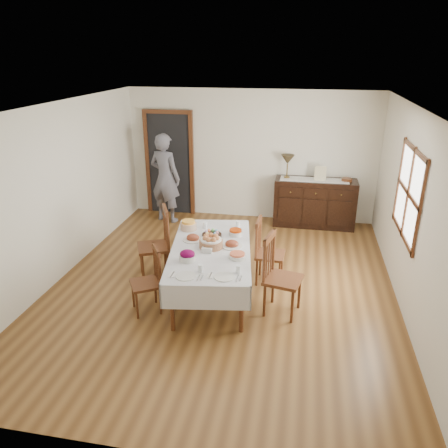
% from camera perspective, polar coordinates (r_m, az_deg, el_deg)
% --- Properties ---
extents(ground, '(6.00, 6.00, 0.00)m').
position_cam_1_polar(ground, '(6.61, -0.16, -7.99)').
color(ground, brown).
extents(room_shell, '(5.02, 6.02, 2.65)m').
position_cam_1_polar(room_shell, '(6.39, -0.75, 6.91)').
color(room_shell, silver).
rests_on(room_shell, ground).
extents(dining_table, '(1.40, 2.27, 0.73)m').
position_cam_1_polar(dining_table, '(6.10, -1.73, -3.84)').
color(dining_table, silver).
rests_on(dining_table, ground).
extents(chair_left_near, '(0.52, 0.52, 0.91)m').
position_cam_1_polar(chair_left_near, '(5.89, -9.79, -7.17)').
color(chair_left_near, '#512A15').
rests_on(chair_left_near, ground).
extents(chair_left_far, '(0.62, 0.62, 1.12)m').
position_cam_1_polar(chair_left_far, '(6.69, -8.74, -2.45)').
color(chair_left_far, '#512A15').
rests_on(chair_left_far, ground).
extents(chair_right_near, '(0.54, 0.54, 1.10)m').
position_cam_1_polar(chair_right_near, '(5.78, 7.21, -6.55)').
color(chair_right_near, '#512A15').
rests_on(chair_right_near, ground).
extents(chair_right_far, '(0.43, 0.43, 1.00)m').
position_cam_1_polar(chair_right_far, '(6.53, 5.61, -3.51)').
color(chair_right_far, '#512A15').
rests_on(chair_right_far, ground).
extents(sideboard, '(1.57, 0.57, 0.94)m').
position_cam_1_polar(sideboard, '(8.81, 11.74, 2.73)').
color(sideboard, black).
rests_on(sideboard, ground).
extents(person, '(0.68, 0.54, 1.92)m').
position_cam_1_polar(person, '(8.83, -7.71, 6.34)').
color(person, slate).
rests_on(person, ground).
extents(bread_basket, '(0.33, 0.33, 0.19)m').
position_cam_1_polar(bread_basket, '(6.03, -1.71, -2.40)').
color(bread_basket, brown).
rests_on(bread_basket, dining_table).
extents(egg_basket, '(0.29, 0.29, 0.10)m').
position_cam_1_polar(egg_basket, '(6.39, -1.61, -1.41)').
color(egg_basket, black).
rests_on(egg_basket, dining_table).
extents(ham_platter_a, '(0.29, 0.29, 0.11)m').
position_cam_1_polar(ham_platter_a, '(6.30, -4.09, -1.86)').
color(ham_platter_a, silver).
rests_on(ham_platter_a, dining_table).
extents(ham_platter_b, '(0.30, 0.30, 0.11)m').
position_cam_1_polar(ham_platter_b, '(6.08, 1.04, -2.68)').
color(ham_platter_b, silver).
rests_on(ham_platter_b, dining_table).
extents(beet_bowl, '(0.21, 0.21, 0.15)m').
position_cam_1_polar(beet_bowl, '(5.69, -4.80, -4.17)').
color(beet_bowl, silver).
rests_on(beet_bowl, dining_table).
extents(carrot_bowl, '(0.20, 0.20, 0.09)m').
position_cam_1_polar(carrot_bowl, '(6.45, 1.52, -1.10)').
color(carrot_bowl, silver).
rests_on(carrot_bowl, dining_table).
extents(pineapple_bowl, '(0.25, 0.25, 0.15)m').
position_cam_1_polar(pineapple_bowl, '(6.66, -4.66, -0.17)').
color(pineapple_bowl, '#D3AE8F').
rests_on(pineapple_bowl, dining_table).
extents(casserole_dish, '(0.23, 0.23, 0.07)m').
position_cam_1_polar(casserole_dish, '(5.75, 1.75, -4.15)').
color(casserole_dish, silver).
rests_on(casserole_dish, dining_table).
extents(butter_dish, '(0.15, 0.11, 0.07)m').
position_cam_1_polar(butter_dish, '(5.91, -2.21, -3.40)').
color(butter_dish, silver).
rests_on(butter_dish, dining_table).
extents(setting_left, '(0.44, 0.31, 0.10)m').
position_cam_1_polar(setting_left, '(5.36, -4.41, -6.44)').
color(setting_left, silver).
rests_on(setting_left, dining_table).
extents(setting_right, '(0.44, 0.31, 0.10)m').
position_cam_1_polar(setting_right, '(5.32, 0.60, -6.57)').
color(setting_right, silver).
rests_on(setting_right, dining_table).
extents(glass_far_a, '(0.07, 0.07, 0.10)m').
position_cam_1_polar(glass_far_a, '(6.70, -2.49, -0.15)').
color(glass_far_a, white).
rests_on(glass_far_a, dining_table).
extents(glass_far_b, '(0.07, 0.07, 0.11)m').
position_cam_1_polar(glass_far_b, '(6.73, 1.83, -0.01)').
color(glass_far_b, white).
rests_on(glass_far_b, dining_table).
extents(runner, '(1.30, 0.35, 0.01)m').
position_cam_1_polar(runner, '(8.65, 11.71, 5.68)').
color(runner, silver).
rests_on(runner, sideboard).
extents(table_lamp, '(0.26, 0.26, 0.46)m').
position_cam_1_polar(table_lamp, '(8.61, 8.31, 8.25)').
color(table_lamp, brown).
rests_on(table_lamp, sideboard).
extents(picture_frame, '(0.22, 0.08, 0.28)m').
position_cam_1_polar(picture_frame, '(8.59, 12.47, 6.44)').
color(picture_frame, beige).
rests_on(picture_frame, sideboard).
extents(deco_bowl, '(0.20, 0.20, 0.06)m').
position_cam_1_polar(deco_bowl, '(8.70, 15.74, 5.58)').
color(deco_bowl, '#512A15').
rests_on(deco_bowl, sideboard).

